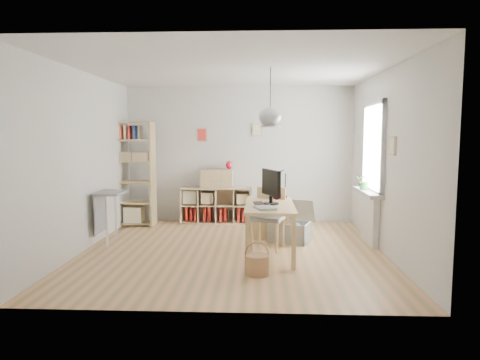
{
  "coord_description": "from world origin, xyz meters",
  "views": [
    {
      "loc": [
        0.4,
        -6.3,
        1.74
      ],
      "look_at": [
        0.1,
        0.3,
        1.05
      ],
      "focal_mm": 32.0,
      "sensor_mm": 36.0,
      "label": 1
    }
  ],
  "objects_px": {
    "desk": "(269,210)",
    "tall_bookshelf": "(133,169)",
    "storage_chest": "(291,228)",
    "monitor": "(271,185)",
    "chair": "(269,214)",
    "drawer_chest": "(217,178)",
    "cube_shelf": "(215,208)"
  },
  "relations": [
    {
      "from": "desk",
      "to": "cube_shelf",
      "type": "relative_size",
      "value": 1.07
    },
    {
      "from": "tall_bookshelf",
      "to": "chair",
      "type": "relative_size",
      "value": 2.14
    },
    {
      "from": "tall_bookshelf",
      "to": "chair",
      "type": "height_order",
      "value": "tall_bookshelf"
    },
    {
      "from": "desk",
      "to": "tall_bookshelf",
      "type": "distance_m",
      "value": 3.27
    },
    {
      "from": "monitor",
      "to": "tall_bookshelf",
      "type": "bearing_deg",
      "value": 121.54
    },
    {
      "from": "storage_chest",
      "to": "monitor",
      "type": "xyz_separation_m",
      "value": [
        -0.36,
        -0.86,
        0.81
      ]
    },
    {
      "from": "chair",
      "to": "monitor",
      "type": "relative_size",
      "value": 1.68
    },
    {
      "from": "desk",
      "to": "tall_bookshelf",
      "type": "height_order",
      "value": "tall_bookshelf"
    },
    {
      "from": "tall_bookshelf",
      "to": "drawer_chest",
      "type": "bearing_deg",
      "value": 8.56
    },
    {
      "from": "drawer_chest",
      "to": "chair",
      "type": "bearing_deg",
      "value": -61.81
    },
    {
      "from": "tall_bookshelf",
      "to": "drawer_chest",
      "type": "distance_m",
      "value": 1.62
    },
    {
      "from": "drawer_chest",
      "to": "storage_chest",
      "type": "bearing_deg",
      "value": -44.99
    },
    {
      "from": "chair",
      "to": "storage_chest",
      "type": "distance_m",
      "value": 0.68
    },
    {
      "from": "cube_shelf",
      "to": "drawer_chest",
      "type": "xyz_separation_m",
      "value": [
        0.03,
        -0.04,
        0.6
      ]
    },
    {
      "from": "storage_chest",
      "to": "drawer_chest",
      "type": "xyz_separation_m",
      "value": [
        -1.37,
        1.36,
        0.68
      ]
    },
    {
      "from": "cube_shelf",
      "to": "tall_bookshelf",
      "type": "distance_m",
      "value": 1.77
    },
    {
      "from": "chair",
      "to": "storage_chest",
      "type": "height_order",
      "value": "chair"
    },
    {
      "from": "storage_chest",
      "to": "drawer_chest",
      "type": "bearing_deg",
      "value": 156.87
    },
    {
      "from": "desk",
      "to": "storage_chest",
      "type": "distance_m",
      "value": 1.01
    },
    {
      "from": "cube_shelf",
      "to": "chair",
      "type": "bearing_deg",
      "value": -61.42
    },
    {
      "from": "storage_chest",
      "to": "chair",
      "type": "bearing_deg",
      "value": -107.39
    },
    {
      "from": "cube_shelf",
      "to": "chair",
      "type": "height_order",
      "value": "chair"
    },
    {
      "from": "storage_chest",
      "to": "monitor",
      "type": "relative_size",
      "value": 1.61
    },
    {
      "from": "chair",
      "to": "storage_chest",
      "type": "relative_size",
      "value": 1.04
    },
    {
      "from": "storage_chest",
      "to": "monitor",
      "type": "height_order",
      "value": "monitor"
    },
    {
      "from": "chair",
      "to": "desk",
      "type": "bearing_deg",
      "value": -73.4
    },
    {
      "from": "desk",
      "to": "monitor",
      "type": "bearing_deg",
      "value": -57.33
    },
    {
      "from": "storage_chest",
      "to": "tall_bookshelf",
      "type": "bearing_deg",
      "value": -179.04
    },
    {
      "from": "chair",
      "to": "drawer_chest",
      "type": "bearing_deg",
      "value": 134.67
    },
    {
      "from": "tall_bookshelf",
      "to": "monitor",
      "type": "height_order",
      "value": "tall_bookshelf"
    },
    {
      "from": "desk",
      "to": "drawer_chest",
      "type": "xyz_separation_m",
      "value": [
        -0.99,
        2.19,
        0.24
      ]
    },
    {
      "from": "monitor",
      "to": "cube_shelf",
      "type": "bearing_deg",
      "value": 93.49
    }
  ]
}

